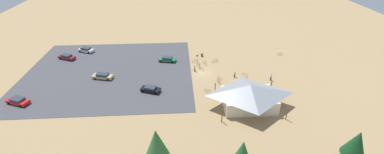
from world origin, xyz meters
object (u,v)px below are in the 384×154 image
Objects in this scene: car_red_mid_lot at (18,101)px; bike_pavilion at (249,94)px; car_black_back_corner at (151,89)px; bicycle_purple_yard_front at (280,54)px; visitor_at_bikes at (271,77)px; pine_center at (242,153)px; bicycle_teal_back_row at (201,69)px; trash_bin at (202,55)px; lot_sign at (197,57)px; car_maroon_front_row at (67,57)px; bicycle_blue_yard_left at (208,91)px; bicycle_red_trailside at (215,61)px; bicycle_orange_front_row at (195,61)px; car_green_by_curb at (167,59)px; bicycle_white_yard_center at (245,75)px; bicycle_green_lone_west at (219,82)px; visitor_near_lot at (235,74)px; car_silver_end_stall at (86,50)px; pine_far_west at (157,144)px; visitor_by_pavilion at (195,68)px; bicycle_silver_edge_north at (219,78)px; pine_mideast at (356,143)px; car_tan_near_entry at (103,76)px; bicycle_black_yard_right at (199,65)px.

bike_pavilion is at bearing 175.46° from car_red_mid_lot.
bike_pavilion is 2.73× the size of car_black_back_corner.
bicycle_purple_yard_front is 14.87m from visitor_at_bikes.
pine_center is 31.38m from bicycle_teal_back_row.
lot_sign is at bearing 64.18° from trash_bin.
trash_bin is 0.18× the size of car_maroon_front_row.
pine_center is at bearing 95.98° from bicycle_blue_yard_left.
car_red_mid_lot is at bearing 20.51° from bicycle_red_trailside.
lot_sign reaches higher than car_maroon_front_row.
bicycle_orange_front_row is 0.33× the size of car_red_mid_lot.
pine_center reaches higher than car_green_by_curb.
bicycle_white_yard_center is 0.30× the size of car_green_by_curb.
visitor_at_bikes is at bearing -173.57° from car_black_back_corner.
trash_bin is 0.64× the size of bicycle_white_yard_center.
car_red_mid_lot is (41.95, 5.34, 0.32)m from bicycle_green_lone_west.
lot_sign is (1.57, 3.25, 0.96)m from trash_bin.
visitor_near_lot is at bearing 112.96° from bicycle_red_trailside.
visitor_at_bikes is at bearing 158.73° from car_silver_end_stall.
visitor_at_bikes is (-24.98, -23.98, -4.32)m from pine_far_west.
bike_pavilion is 22.11m from bicycle_orange_front_row.
visitor_by_pavilion reaches higher than visitor_near_lot.
bicycle_green_lone_west is (0.44, 1.61, 0.05)m from bicycle_silver_edge_north.
pine_mideast is at bearing 83.86° from bicycle_purple_yard_front.
trash_bin is 3.89m from bicycle_orange_front_row.
car_silver_end_stall is 51.49m from visitor_at_bikes.
bicycle_green_lone_west reaches higher than bicycle_orange_front_row.
bicycle_green_lone_west is at bearing -58.18° from pine_mideast.
lot_sign is at bearing -84.58° from pine_center.
bicycle_green_lone_west is 7.80m from visitor_by_pavilion.
bicycle_silver_edge_north is 3.94m from visitor_near_lot.
bicycle_red_trailside is at bearing -67.58° from pine_mideast.
trash_bin is 0.51× the size of visitor_by_pavilion.
car_black_back_corner is 26.70m from car_red_mid_lot.
trash_bin reaches higher than bicycle_red_trailside.
pine_center reaches higher than visitor_at_bikes.
car_red_mid_lot is (39.06, 1.62, 0.34)m from bicycle_blue_yard_left.
bike_pavilion reaches higher than car_tan_near_entry.
pine_center is 45.68m from car_red_mid_lot.
bicycle_red_trailside is at bearing -79.16° from bike_pavilion.
bicycle_black_yard_right is at bearing 157.12° from car_green_by_curb.
bicycle_white_yard_center is at bearing -101.29° from bike_pavilion.
pine_far_west is at bearing -2.65° from pine_mideast.
pine_mideast is 67.41m from car_silver_end_stall.
bike_pavilion reaches higher than lot_sign.
car_black_back_corner is (15.38, 2.67, 0.31)m from bicycle_green_lone_west.
bicycle_black_yard_right is 0.33× the size of car_red_mid_lot.
car_tan_near_entry is at bearing -2.34° from visitor_near_lot.
car_tan_near_entry is at bearing 5.70° from visitor_by_pavilion.
car_maroon_front_row reaches higher than car_black_back_corner.
car_red_mid_lot is at bearing 5.74° from car_black_back_corner.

